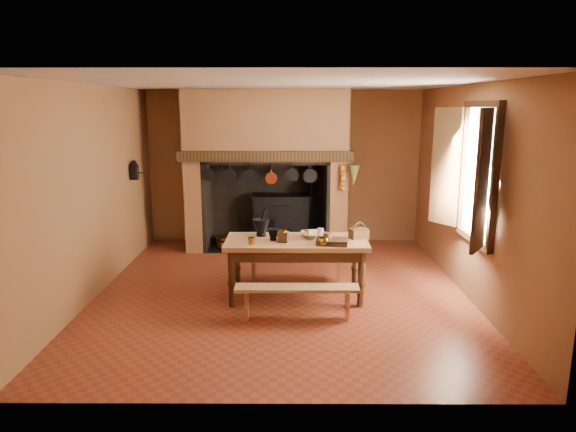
# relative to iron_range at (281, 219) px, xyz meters

# --- Properties ---
(floor) EXTENTS (5.50, 5.50, 0.00)m
(floor) POSITION_rel_iron_range_xyz_m (0.04, -2.45, -0.48)
(floor) COLOR brown
(floor) RESTS_ON ground
(ceiling) EXTENTS (5.50, 5.50, 0.00)m
(ceiling) POSITION_rel_iron_range_xyz_m (0.04, -2.45, 2.32)
(ceiling) COLOR silver
(ceiling) RESTS_ON back_wall
(back_wall) EXTENTS (5.00, 0.02, 2.80)m
(back_wall) POSITION_rel_iron_range_xyz_m (0.04, 0.30, 0.92)
(back_wall) COLOR brown
(back_wall) RESTS_ON floor
(wall_left) EXTENTS (0.02, 5.50, 2.80)m
(wall_left) POSITION_rel_iron_range_xyz_m (-2.46, -2.45, 0.92)
(wall_left) COLOR brown
(wall_left) RESTS_ON floor
(wall_right) EXTENTS (0.02, 5.50, 2.80)m
(wall_right) POSITION_rel_iron_range_xyz_m (2.54, -2.45, 0.92)
(wall_right) COLOR brown
(wall_right) RESTS_ON floor
(wall_front) EXTENTS (5.00, 0.02, 2.80)m
(wall_front) POSITION_rel_iron_range_xyz_m (0.04, -5.20, 0.92)
(wall_front) COLOR brown
(wall_front) RESTS_ON floor
(chimney_breast) EXTENTS (2.95, 0.96, 2.80)m
(chimney_breast) POSITION_rel_iron_range_xyz_m (-0.26, -0.14, 1.33)
(chimney_breast) COLOR brown
(chimney_breast) RESTS_ON floor
(iron_range) EXTENTS (1.12, 0.55, 1.60)m
(iron_range) POSITION_rel_iron_range_xyz_m (0.00, 0.00, 0.00)
(iron_range) COLOR black
(iron_range) RESTS_ON floor
(hearth_pans) EXTENTS (0.51, 0.62, 0.20)m
(hearth_pans) POSITION_rel_iron_range_xyz_m (-1.01, -0.23, -0.39)
(hearth_pans) COLOR #BF8D2C
(hearth_pans) RESTS_ON floor
(hanging_pans) EXTENTS (1.92, 0.29, 0.27)m
(hanging_pans) POSITION_rel_iron_range_xyz_m (-0.30, -0.64, 0.88)
(hanging_pans) COLOR black
(hanging_pans) RESTS_ON chimney_breast
(onion_string) EXTENTS (0.12, 0.10, 0.46)m
(onion_string) POSITION_rel_iron_range_xyz_m (1.04, -0.66, 0.85)
(onion_string) COLOR #B65B21
(onion_string) RESTS_ON chimney_breast
(herb_bunch) EXTENTS (0.20, 0.20, 0.35)m
(herb_bunch) POSITION_rel_iron_range_xyz_m (1.22, -0.66, 0.90)
(herb_bunch) COLOR #535C2C
(herb_bunch) RESTS_ON chimney_breast
(window) EXTENTS (0.39, 1.75, 1.76)m
(window) POSITION_rel_iron_range_xyz_m (2.39, -2.85, 1.22)
(window) COLOR white
(window) RESTS_ON wall_right
(wall_coffee_mill) EXTENTS (0.23, 0.16, 0.31)m
(wall_coffee_mill) POSITION_rel_iron_range_xyz_m (-2.38, -0.90, 1.03)
(wall_coffee_mill) COLOR black
(wall_coffee_mill) RESTS_ON wall_left
(work_table) EXTENTS (1.85, 0.82, 0.80)m
(work_table) POSITION_rel_iron_range_xyz_m (0.24, -2.69, 0.19)
(work_table) COLOR #AF7950
(work_table) RESTS_ON floor
(bench_front) EXTENTS (1.48, 0.26, 0.42)m
(bench_front) POSITION_rel_iron_range_xyz_m (0.24, -3.40, -0.17)
(bench_front) COLOR #AF7950
(bench_front) RESTS_ON floor
(bench_back) EXTENTS (1.51, 0.26, 0.42)m
(bench_back) POSITION_rel_iron_range_xyz_m (0.24, -2.07, -0.17)
(bench_back) COLOR #AF7950
(bench_back) RESTS_ON floor
(mortar_large) EXTENTS (0.23, 0.23, 0.40)m
(mortar_large) POSITION_rel_iron_range_xyz_m (-0.23, -2.49, 0.45)
(mortar_large) COLOR black
(mortar_large) RESTS_ON work_table
(mortar_small) EXTENTS (0.16, 0.16, 0.27)m
(mortar_small) POSITION_rel_iron_range_xyz_m (-0.06, -2.72, 0.41)
(mortar_small) COLOR black
(mortar_small) RESTS_ON work_table
(coffee_grinder) EXTENTS (0.19, 0.15, 0.20)m
(coffee_grinder) POSITION_rel_iron_range_xyz_m (0.07, -2.79, 0.40)
(coffee_grinder) COLOR #321F0F
(coffee_grinder) RESTS_ON work_table
(brass_mug_a) EXTENTS (0.09, 0.09, 0.10)m
(brass_mug_a) POSITION_rel_iron_range_xyz_m (-0.33, -2.95, 0.37)
(brass_mug_a) COLOR #BF8D2C
(brass_mug_a) RESTS_ON work_table
(brass_mug_b) EXTENTS (0.09, 0.09, 0.08)m
(brass_mug_b) POSITION_rel_iron_range_xyz_m (0.38, -2.53, 0.36)
(brass_mug_b) COLOR #BF8D2C
(brass_mug_b) RESTS_ON work_table
(mixing_bowl) EXTENTS (0.38, 0.38, 0.08)m
(mixing_bowl) POSITION_rel_iron_range_xyz_m (0.47, -2.58, 0.36)
(mixing_bowl) COLOR beige
(mixing_bowl) RESTS_ON work_table
(stoneware_crock) EXTENTS (0.12, 0.12, 0.14)m
(stoneware_crock) POSITION_rel_iron_range_xyz_m (0.63, -2.88, 0.39)
(stoneware_crock) COLOR #4F2C1D
(stoneware_crock) RESTS_ON work_table
(glass_jar) EXTENTS (0.10, 0.10, 0.14)m
(glass_jar) POSITION_rel_iron_range_xyz_m (0.56, -2.64, 0.39)
(glass_jar) COLOR beige
(glass_jar) RESTS_ON work_table
(wicker_basket) EXTENTS (0.27, 0.23, 0.22)m
(wicker_basket) POSITION_rel_iron_range_xyz_m (1.07, -2.61, 0.39)
(wicker_basket) COLOR #442F14
(wicker_basket) RESTS_ON work_table
(wooden_tray) EXTENTS (0.42, 0.33, 0.07)m
(wooden_tray) POSITION_rel_iron_range_xyz_m (0.69, -2.90, 0.35)
(wooden_tray) COLOR #321F0F
(wooden_tray) RESTS_ON work_table
(brass_cup) EXTENTS (0.17, 0.17, 0.10)m
(brass_cup) POSITION_rel_iron_range_xyz_m (0.58, -2.98, 0.37)
(brass_cup) COLOR #BF8D2C
(brass_cup) RESTS_ON work_table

